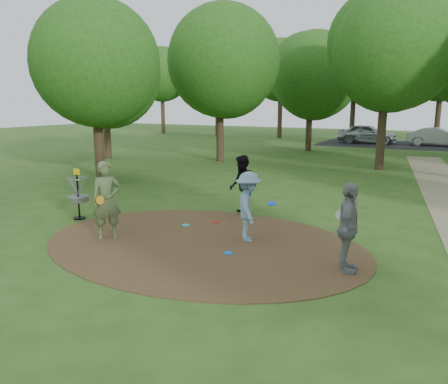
% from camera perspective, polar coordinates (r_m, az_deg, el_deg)
% --- Properties ---
extents(ground, '(100.00, 100.00, 0.00)m').
position_cam_1_polar(ground, '(11.07, -2.91, -6.70)').
color(ground, '#2D5119').
rests_on(ground, ground).
extents(dirt_clearing, '(8.40, 8.40, 0.02)m').
position_cam_1_polar(dirt_clearing, '(11.07, -2.91, -6.65)').
color(dirt_clearing, '#47301C').
rests_on(dirt_clearing, ground).
extents(parking_lot, '(14.00, 8.00, 0.01)m').
position_cam_1_polar(parking_lot, '(39.32, 22.83, 5.68)').
color(parking_lot, black).
rests_on(parking_lot, ground).
extents(player_observer_with_disc, '(0.86, 0.87, 2.02)m').
position_cam_1_polar(player_observer_with_disc, '(11.62, -15.09, -1.04)').
color(player_observer_with_disc, '#54683C').
rests_on(player_observer_with_disc, ground).
extents(player_throwing_with_disc, '(1.32, 1.33, 1.78)m').
position_cam_1_polar(player_throwing_with_disc, '(11.04, 3.21, -1.93)').
color(player_throwing_with_disc, '#7C9FB9').
rests_on(player_throwing_with_disc, ground).
extents(player_walking_with_disc, '(1.12, 1.17, 1.89)m').
position_cam_1_polar(player_walking_with_disc, '(13.51, 2.33, 0.83)').
color(player_walking_with_disc, black).
rests_on(player_walking_with_disc, ground).
extents(player_waiting_with_disc, '(0.60, 1.16, 1.90)m').
position_cam_1_polar(player_waiting_with_disc, '(9.33, 15.89, -4.56)').
color(player_waiting_with_disc, gray).
rests_on(player_waiting_with_disc, ground).
extents(disc_ground_cyan, '(0.22, 0.22, 0.02)m').
position_cam_1_polar(disc_ground_cyan, '(12.58, -5.01, -4.33)').
color(disc_ground_cyan, '#1CD6E0').
rests_on(disc_ground_cyan, dirt_clearing).
extents(disc_ground_blue, '(0.22, 0.22, 0.02)m').
position_cam_1_polar(disc_ground_blue, '(10.29, 0.56, -7.97)').
color(disc_ground_blue, blue).
rests_on(disc_ground_blue, dirt_clearing).
extents(disc_ground_red, '(0.22, 0.22, 0.02)m').
position_cam_1_polar(disc_ground_red, '(12.87, -1.02, -3.92)').
color(disc_ground_red, red).
rests_on(disc_ground_red, dirt_clearing).
extents(car_left, '(4.85, 2.00, 1.64)m').
position_cam_1_polar(car_left, '(39.58, 18.20, 7.23)').
color(car_left, '#9B9FA3').
rests_on(car_left, ground).
extents(car_right, '(4.62, 1.97, 1.48)m').
position_cam_1_polar(car_right, '(39.25, 26.14, 6.47)').
color(car_right, '#9B9EA2').
rests_on(car_right, ground).
extents(disc_golf_basket, '(0.63, 0.63, 1.54)m').
position_cam_1_polar(disc_golf_basket, '(13.83, -18.55, 0.17)').
color(disc_golf_basket, black).
rests_on(disc_golf_basket, ground).
extents(tree_ring, '(36.55, 45.61, 9.15)m').
position_cam_1_polar(tree_ring, '(20.00, 15.33, 16.34)').
color(tree_ring, '#332316').
rests_on(tree_ring, ground).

